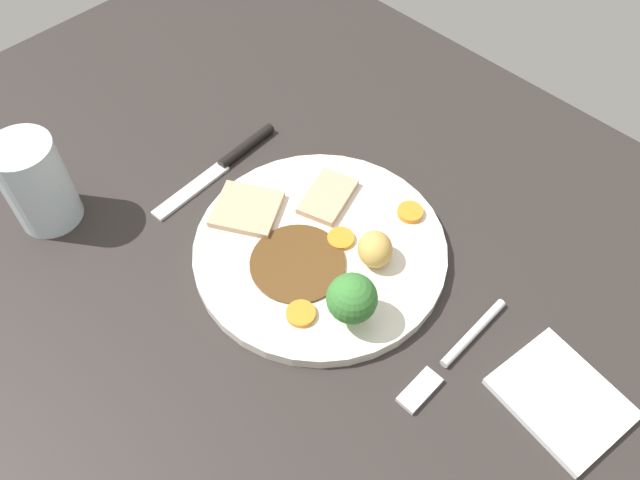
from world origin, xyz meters
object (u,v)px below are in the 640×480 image
object	(u,v)px
meat_slice_main	(328,197)
folded_napkin	(561,398)
roast_potato_left	(375,249)
broccoli_floret	(352,299)
carrot_coin_back	(341,238)
fork	(452,355)
dinner_plate	(320,250)
carrot_coin_side	(413,214)
knife	(227,162)
carrot_coin_front	(301,314)
meat_slice_under	(247,209)
water_glass	(36,183)

from	to	relation	value
meat_slice_main	folded_napkin	size ratio (longest dim) A/B	0.63
roast_potato_left	broccoli_floret	bearing A→B (deg)	114.33
carrot_coin_back	fork	world-z (taller)	carrot_coin_back
dinner_plate	fork	bearing A→B (deg)	-179.20
meat_slice_main	folded_napkin	world-z (taller)	meat_slice_main
carrot_coin_side	folded_napkin	bearing A→B (deg)	165.01
meat_slice_main	carrot_coin_side	size ratio (longest dim) A/B	2.46
knife	folded_napkin	bearing A→B (deg)	89.31
broccoli_floret	carrot_coin_back	bearing A→B (deg)	-40.40
dinner_plate	carrot_coin_front	distance (cm)	8.65
dinner_plate	knife	world-z (taller)	dinner_plate
meat_slice_main	carrot_coin_back	world-z (taller)	meat_slice_main
meat_slice_under	folded_napkin	bearing A→B (deg)	-170.35
meat_slice_under	roast_potato_left	world-z (taller)	roast_potato_left
fork	meat_slice_under	bearing A→B (deg)	-85.07
roast_potato_left	folded_napkin	world-z (taller)	roast_potato_left
broccoli_floret	knife	world-z (taller)	broccoli_floret
roast_potato_left	carrot_coin_back	bearing A→B (deg)	8.67
meat_slice_under	water_glass	distance (cm)	22.23
roast_potato_left	carrot_coin_front	bearing A→B (deg)	86.89
dinner_plate	roast_potato_left	xyz separation A→B (cm)	(-5.16, -2.74, 2.45)
fork	folded_napkin	xyz separation A→B (cm)	(-9.67, -3.60, 0.01)
roast_potato_left	carrot_coin_back	world-z (taller)	roast_potato_left
carrot_coin_front	knife	size ratio (longest dim) A/B	0.16
meat_slice_under	carrot_coin_side	xyz separation A→B (cm)	(-13.21, -12.27, -0.08)
meat_slice_main	dinner_plate	bearing A→B (deg)	127.45
carrot_coin_back	meat_slice_under	bearing A→B (deg)	23.86
carrot_coin_front	carrot_coin_back	world-z (taller)	same
meat_slice_main	broccoli_floret	xyz separation A→B (cm)	(-12.19, 9.21, 3.05)
roast_potato_left	meat_slice_under	bearing A→B (deg)	19.64
knife	meat_slice_main	bearing A→B (deg)	102.15
carrot_coin_side	fork	distance (cm)	16.48
broccoli_floret	dinner_plate	bearing A→B (deg)	-26.15
fork	water_glass	xyz separation A→B (cm)	(42.36, 17.64, 4.93)
meat_slice_main	carrot_coin_front	size ratio (longest dim) A/B	2.38
carrot_coin_side	water_glass	size ratio (longest dim) A/B	0.26
meat_slice_under	knife	xyz separation A→B (cm)	(8.15, -3.72, -1.35)
fork	roast_potato_left	bearing A→B (deg)	-101.98
roast_potato_left	folded_napkin	size ratio (longest dim) A/B	0.36
meat_slice_under	water_glass	bearing A→B (deg)	43.49
roast_potato_left	carrot_coin_side	xyz separation A→B (cm)	(0.89, -7.24, -1.43)
folded_napkin	broccoli_floret	bearing A→B (deg)	22.59
roast_potato_left	water_glass	size ratio (longest dim) A/B	0.38
carrot_coin_side	carrot_coin_back	bearing A→B (deg)	67.50
broccoli_floret	water_glass	size ratio (longest dim) A/B	0.56
dinner_plate	water_glass	size ratio (longest dim) A/B	2.51
carrot_coin_back	carrot_coin_side	distance (cm)	8.52
meat_slice_under	roast_potato_left	bearing A→B (deg)	-160.36
dinner_plate	broccoli_floret	xyz separation A→B (cm)	(-8.22, 4.04, 4.15)
folded_napkin	knife	bearing A→B (deg)	3.14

